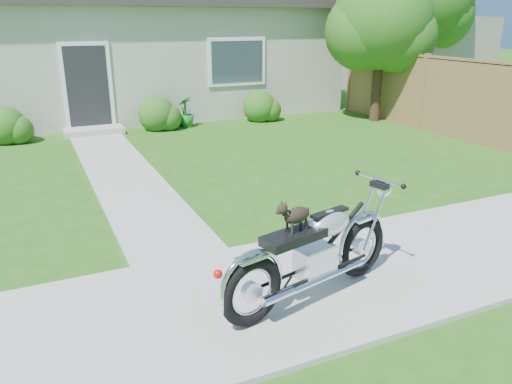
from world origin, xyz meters
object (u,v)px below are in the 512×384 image
potted_plant_right (186,112)px  motorcycle_with_dog (316,251)px  house (123,38)px  tree_near (387,24)px  fence (424,92)px  tree_far (430,3)px

potted_plant_right → motorcycle_with_dog: motorcycle_with_dog is taller
house → tree_near: house is taller
house → fence: 8.96m
fence → potted_plant_right: size_ratio=8.27×
house → tree_far: size_ratio=2.49×
potted_plant_right → tree_far: bearing=11.8°
house → motorcycle_with_dog: house is taller
tree_near → tree_far: bearing=37.1°
fence → tree_near: 2.13m
motorcycle_with_dog → potted_plant_right: bearing=67.3°
tree_far → motorcycle_with_dog: size_ratio=2.32×
house → tree_far: tree_far is taller
tree_near → tree_far: 5.83m
house → motorcycle_with_dog: size_ratio=5.76×
house → fence: (6.30, -6.24, -1.22)m
tree_near → potted_plant_right: bearing=164.4°
tree_near → potted_plant_right: size_ratio=5.01×
tree_far → motorcycle_with_dog: tree_far is taller
house → tree_near: (6.04, -4.89, 0.41)m
tree_near → potted_plant_right: (-5.19, 1.45, -2.17)m
fence → tree_near: size_ratio=1.65×
tree_far → tree_near: bearing=-142.9°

